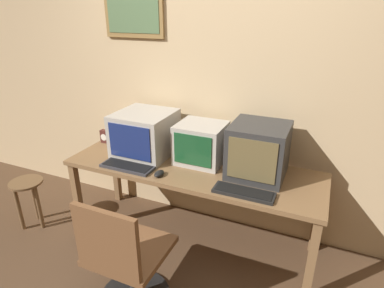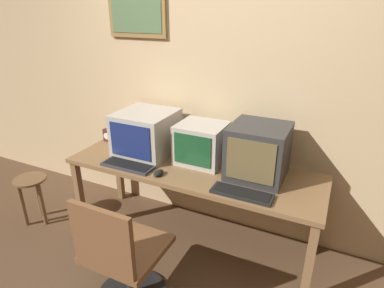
% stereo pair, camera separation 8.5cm
% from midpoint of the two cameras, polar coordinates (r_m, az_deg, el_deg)
% --- Properties ---
extents(wall_back, '(8.00, 0.08, 2.60)m').
position_cam_midpoint_polar(wall_back, '(2.74, 4.67, 10.72)').
color(wall_back, '#D1B284').
rests_on(wall_back, ground_plane).
extents(desk, '(2.05, 0.66, 0.71)m').
position_cam_midpoint_polar(desk, '(2.60, 0.94, -5.50)').
color(desk, olive).
rests_on(desk, ground_plane).
extents(monitor_left, '(0.46, 0.47, 0.37)m').
position_cam_midpoint_polar(monitor_left, '(2.77, -7.24, 1.99)').
color(monitor_left, '#B7B2A8').
rests_on(monitor_left, desk).
extents(monitor_center, '(0.38, 0.35, 0.32)m').
position_cam_midpoint_polar(monitor_center, '(2.60, 2.63, 0.14)').
color(monitor_center, '#B7B2A8').
rests_on(monitor_center, desk).
extents(monitor_right, '(0.41, 0.42, 0.40)m').
position_cam_midpoint_polar(monitor_right, '(2.41, 12.68, -1.30)').
color(monitor_right, '#333333').
rests_on(monitor_right, desk).
extents(keyboard_main, '(0.43, 0.15, 0.03)m').
position_cam_midpoint_polar(keyboard_main, '(2.61, -10.45, -3.79)').
color(keyboard_main, '#333338').
rests_on(keyboard_main, desk).
extents(keyboard_side, '(0.42, 0.14, 0.03)m').
position_cam_midpoint_polar(keyboard_side, '(2.23, 9.93, -8.65)').
color(keyboard_side, black).
rests_on(keyboard_side, desk).
extents(mouse_near_keyboard, '(0.06, 0.11, 0.04)m').
position_cam_midpoint_polar(mouse_near_keyboard, '(2.45, -4.97, -5.16)').
color(mouse_near_keyboard, black).
rests_on(mouse_near_keyboard, desk).
extents(desk_clock, '(0.09, 0.05, 0.12)m').
position_cam_midpoint_polar(desk_clock, '(3.13, -13.93, 1.51)').
color(desk_clock, '#4C231E').
rests_on(desk_clock, desk).
extents(office_chair, '(0.49, 0.49, 0.87)m').
position_cam_midpoint_polar(office_chair, '(2.25, -11.11, -19.82)').
color(office_chair, black).
rests_on(office_chair, ground_plane).
extents(side_stool, '(0.29, 0.29, 0.47)m').
position_cam_midpoint_polar(side_stool, '(3.30, -25.88, -7.51)').
color(side_stool, brown).
rests_on(side_stool, ground_plane).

